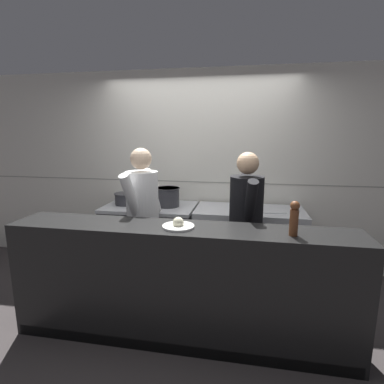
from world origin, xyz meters
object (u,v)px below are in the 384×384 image
(mixing_bowl_steel, at_px, (253,205))
(plated_dish_main, at_px, (178,225))
(oven_range, at_px, (151,239))
(pepper_mill, at_px, (294,218))
(stock_pot, at_px, (126,198))
(sauce_pot, at_px, (168,197))
(chef_head_cook, at_px, (143,218))
(chef_sous, at_px, (246,225))
(chefs_knife, at_px, (265,213))

(mixing_bowl_steel, bearing_deg, plated_dish_main, -115.78)
(oven_range, bearing_deg, pepper_mill, -39.34)
(pepper_mill, bearing_deg, mixing_bowl_steel, 101.26)
(plated_dish_main, bearing_deg, pepper_mill, -2.07)
(stock_pot, bearing_deg, mixing_bowl_steel, 2.06)
(oven_range, distance_m, sauce_pot, 0.61)
(mixing_bowl_steel, bearing_deg, pepper_mill, -78.74)
(pepper_mill, bearing_deg, oven_range, 140.66)
(plated_dish_main, height_order, pepper_mill, pepper_mill)
(stock_pot, relative_size, sauce_pot, 0.98)
(sauce_pot, relative_size, chef_head_cook, 0.18)
(mixing_bowl_steel, bearing_deg, oven_range, -177.08)
(oven_range, xyz_separation_m, stock_pot, (-0.32, 0.01, 0.52))
(oven_range, xyz_separation_m, sauce_pot, (0.24, 0.01, 0.57))
(chef_sous, bearing_deg, chefs_knife, 56.48)
(stock_pot, xyz_separation_m, pepper_mill, (1.88, -1.29, 0.20))
(chef_head_cook, bearing_deg, chefs_knife, 33.47)
(plated_dish_main, bearing_deg, stock_pot, 128.06)
(stock_pot, bearing_deg, plated_dish_main, -51.94)
(oven_range, bearing_deg, plated_dish_main, -62.14)
(chef_head_cook, bearing_deg, pepper_mill, -12.06)
(plated_dish_main, distance_m, pepper_mill, 0.91)
(sauce_pot, bearing_deg, pepper_mill, -44.18)
(mixing_bowl_steel, height_order, chef_head_cook, chef_head_cook)
(sauce_pot, xyz_separation_m, chef_sous, (0.97, -0.65, -0.11))
(pepper_mill, bearing_deg, stock_pot, 145.66)
(stock_pot, height_order, pepper_mill, pepper_mill)
(oven_range, xyz_separation_m, plated_dish_main, (0.66, -1.24, 0.61))
(oven_range, relative_size, sauce_pot, 3.81)
(chefs_knife, bearing_deg, plated_dish_main, -124.72)
(stock_pot, bearing_deg, chef_head_cook, -55.00)
(chefs_knife, distance_m, pepper_mill, 1.18)
(mixing_bowl_steel, distance_m, pepper_mill, 1.39)
(oven_range, relative_size, pepper_mill, 4.26)
(sauce_pot, distance_m, chef_sous, 1.17)
(chefs_knife, xyz_separation_m, pepper_mill, (0.13, -1.14, 0.27))
(oven_range, bearing_deg, mixing_bowl_steel, 2.92)
(stock_pot, height_order, plated_dish_main, plated_dish_main)
(sauce_pot, relative_size, plated_dish_main, 1.14)
(oven_range, relative_size, chef_head_cook, 0.69)
(plated_dish_main, xyz_separation_m, chef_sous, (0.55, 0.61, -0.15))
(sauce_pot, height_order, plated_dish_main, sauce_pot)
(chef_head_cook, bearing_deg, chef_sous, 12.41)
(sauce_pot, bearing_deg, stock_pot, 179.97)
(chef_sous, bearing_deg, chef_head_cook, 170.95)
(oven_range, relative_size, chef_sous, 0.71)
(oven_range, bearing_deg, sauce_pot, 1.83)
(stock_pot, xyz_separation_m, chef_sous, (1.53, -0.65, -0.07))
(mixing_bowl_steel, xyz_separation_m, pepper_mill, (0.27, -1.34, 0.24))
(chef_sous, bearing_deg, mixing_bowl_steel, 73.28)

